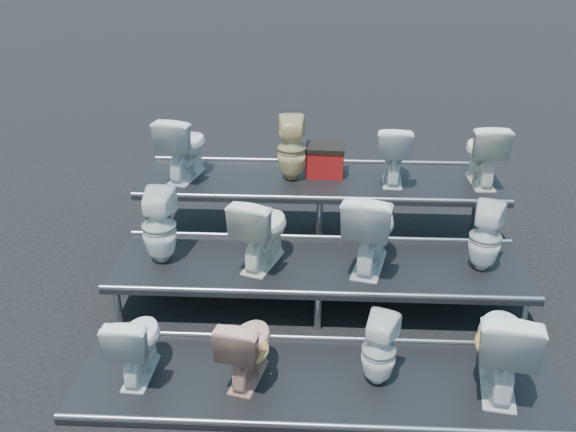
{
  "coord_description": "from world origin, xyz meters",
  "views": [
    {
      "loc": [
        -0.03,
        -5.71,
        3.77
      ],
      "look_at": [
        -0.32,
        0.1,
        0.95
      ],
      "focal_mm": 40.0,
      "sensor_mm": 36.0,
      "label": 1
    }
  ],
  "objects_px": {
    "toilet_3": "(503,344)",
    "toilet_6": "(370,228)",
    "toilet_4": "(159,226)",
    "toilet_0": "(137,342)",
    "toilet_1": "(247,345)",
    "toilet_7": "(485,237)",
    "toilet_10": "(393,153)",
    "toilet_2": "(379,350)",
    "toilet_5": "(262,229)",
    "toilet_11": "(483,152)",
    "red_crate": "(325,162)",
    "toilet_8": "(184,146)",
    "toilet_9": "(292,149)"
  },
  "relations": [
    {
      "from": "toilet_2",
      "to": "toilet_4",
      "type": "bearing_deg",
      "value": -9.79
    },
    {
      "from": "toilet_6",
      "to": "toilet_11",
      "type": "bearing_deg",
      "value": -122.49
    },
    {
      "from": "toilet_3",
      "to": "toilet_7",
      "type": "height_order",
      "value": "toilet_7"
    },
    {
      "from": "toilet_6",
      "to": "toilet_7",
      "type": "distance_m",
      "value": 1.14
    },
    {
      "from": "toilet_1",
      "to": "toilet_2",
      "type": "bearing_deg",
      "value": -166.62
    },
    {
      "from": "toilet_0",
      "to": "toilet_3",
      "type": "xyz_separation_m",
      "value": [
        3.09,
        0.0,
        0.1
      ]
    },
    {
      "from": "toilet_3",
      "to": "toilet_9",
      "type": "bearing_deg",
      "value": -45.07
    },
    {
      "from": "toilet_8",
      "to": "toilet_10",
      "type": "height_order",
      "value": "toilet_8"
    },
    {
      "from": "toilet_1",
      "to": "toilet_5",
      "type": "height_order",
      "value": "toilet_5"
    },
    {
      "from": "toilet_4",
      "to": "toilet_7",
      "type": "distance_m",
      "value": 3.27
    },
    {
      "from": "toilet_8",
      "to": "toilet_10",
      "type": "relative_size",
      "value": 1.1
    },
    {
      "from": "toilet_0",
      "to": "toilet_6",
      "type": "height_order",
      "value": "toilet_6"
    },
    {
      "from": "toilet_1",
      "to": "toilet_5",
      "type": "distance_m",
      "value": 1.38
    },
    {
      "from": "toilet_0",
      "to": "toilet_6",
      "type": "bearing_deg",
      "value": -144.7
    },
    {
      "from": "toilet_9",
      "to": "toilet_5",
      "type": "bearing_deg",
      "value": 76.7
    },
    {
      "from": "toilet_1",
      "to": "toilet_4",
      "type": "xyz_separation_m",
      "value": [
        -1.02,
        1.3,
        0.45
      ]
    },
    {
      "from": "toilet_1",
      "to": "toilet_8",
      "type": "height_order",
      "value": "toilet_8"
    },
    {
      "from": "toilet_3",
      "to": "toilet_4",
      "type": "relative_size",
      "value": 1.1
    },
    {
      "from": "toilet_5",
      "to": "toilet_6",
      "type": "xyz_separation_m",
      "value": [
        1.08,
        0.0,
        0.04
      ]
    },
    {
      "from": "toilet_3",
      "to": "toilet_11",
      "type": "bearing_deg",
      "value": -87.89
    },
    {
      "from": "toilet_3",
      "to": "toilet_6",
      "type": "height_order",
      "value": "toilet_6"
    },
    {
      "from": "toilet_11",
      "to": "toilet_9",
      "type": "bearing_deg",
      "value": -1.37
    },
    {
      "from": "toilet_6",
      "to": "toilet_1",
      "type": "bearing_deg",
      "value": 63.26
    },
    {
      "from": "toilet_4",
      "to": "toilet_6",
      "type": "relative_size",
      "value": 0.91
    },
    {
      "from": "toilet_10",
      "to": "toilet_7",
      "type": "bearing_deg",
      "value": 126.28
    },
    {
      "from": "toilet_4",
      "to": "toilet_5",
      "type": "distance_m",
      "value": 1.04
    },
    {
      "from": "toilet_1",
      "to": "toilet_4",
      "type": "relative_size",
      "value": 0.86
    },
    {
      "from": "toilet_1",
      "to": "toilet_0",
      "type": "bearing_deg",
      "value": 13.38
    },
    {
      "from": "toilet_4",
      "to": "toilet_10",
      "type": "xyz_separation_m",
      "value": [
        2.46,
        1.3,
        0.36
      ]
    },
    {
      "from": "toilet_0",
      "to": "toilet_9",
      "type": "relative_size",
      "value": 0.89
    },
    {
      "from": "toilet_1",
      "to": "toilet_2",
      "type": "relative_size",
      "value": 1.02
    },
    {
      "from": "toilet_4",
      "to": "toilet_8",
      "type": "distance_m",
      "value": 1.36
    },
    {
      "from": "toilet_1",
      "to": "toilet_5",
      "type": "relative_size",
      "value": 0.87
    },
    {
      "from": "toilet_7",
      "to": "toilet_10",
      "type": "bearing_deg",
      "value": -36.55
    },
    {
      "from": "toilet_11",
      "to": "red_crate",
      "type": "height_order",
      "value": "toilet_11"
    },
    {
      "from": "toilet_1",
      "to": "toilet_7",
      "type": "xyz_separation_m",
      "value": [
        2.24,
        1.3,
        0.42
      ]
    },
    {
      "from": "toilet_6",
      "to": "toilet_3",
      "type": "bearing_deg",
      "value": 142.05
    },
    {
      "from": "toilet_6",
      "to": "toilet_9",
      "type": "relative_size",
      "value": 1.13
    },
    {
      "from": "toilet_6",
      "to": "red_crate",
      "type": "distance_m",
      "value": 1.53
    },
    {
      "from": "toilet_3",
      "to": "red_crate",
      "type": "height_order",
      "value": "red_crate"
    },
    {
      "from": "toilet_0",
      "to": "toilet_1",
      "type": "distance_m",
      "value": 0.95
    },
    {
      "from": "toilet_7",
      "to": "red_crate",
      "type": "height_order",
      "value": "red_crate"
    },
    {
      "from": "toilet_2",
      "to": "toilet_8",
      "type": "bearing_deg",
      "value": -29.37
    },
    {
      "from": "toilet_1",
      "to": "toilet_9",
      "type": "bearing_deg",
      "value": -82.38
    },
    {
      "from": "toilet_5",
      "to": "toilet_9",
      "type": "distance_m",
      "value": 1.38
    },
    {
      "from": "toilet_5",
      "to": "toilet_11",
      "type": "relative_size",
      "value": 1.04
    },
    {
      "from": "toilet_1",
      "to": "toilet_8",
      "type": "bearing_deg",
      "value": -55.64
    },
    {
      "from": "toilet_5",
      "to": "toilet_10",
      "type": "bearing_deg",
      "value": -118.38
    },
    {
      "from": "toilet_1",
      "to": "toilet_5",
      "type": "xyz_separation_m",
      "value": [
        0.02,
        1.3,
        0.45
      ]
    },
    {
      "from": "toilet_0",
      "to": "toilet_7",
      "type": "bearing_deg",
      "value": -154.84
    }
  ]
}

